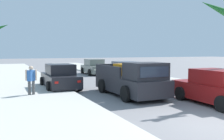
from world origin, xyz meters
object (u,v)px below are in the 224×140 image
(pickup_truck, at_px, (131,81))
(car_left_mid, at_px, (60,77))
(car_left_near, at_px, (94,67))
(pedestrian, at_px, (31,79))
(car_right_mid, at_px, (125,72))
(car_right_near, at_px, (216,88))

(pickup_truck, xyz_separation_m, car_left_mid, (-2.87, 4.09, -0.08))
(car_left_near, height_order, pedestrian, pedestrian)
(pickup_truck, xyz_separation_m, car_right_mid, (2.63, 6.07, -0.08))
(pedestrian, bearing_deg, car_right_near, -34.85)
(car_right_near, height_order, pedestrian, pedestrian)
(car_right_mid, bearing_deg, pickup_truck, -113.41)
(pickup_truck, height_order, car_left_mid, pickup_truck)
(car_left_near, bearing_deg, car_right_near, -89.80)
(car_left_near, relative_size, car_right_mid, 1.00)
(car_left_near, bearing_deg, pedestrian, -123.61)
(car_right_near, xyz_separation_m, car_right_mid, (0.16, 9.39, 0.00))
(car_left_near, relative_size, car_left_mid, 1.01)
(pickup_truck, bearing_deg, car_right_mid, 66.59)
(car_right_mid, distance_m, pedestrian, 8.61)
(pickup_truck, bearing_deg, car_left_near, 79.20)
(car_right_near, height_order, car_right_mid, same)
(pickup_truck, height_order, car_left_near, pickup_truck)
(pedestrian, bearing_deg, car_left_near, 56.39)
(pickup_truck, xyz_separation_m, car_left_near, (2.41, 12.64, -0.08))
(car_left_mid, relative_size, pedestrian, 2.68)
(pickup_truck, xyz_separation_m, pedestrian, (-4.82, 1.76, 0.12))
(car_right_near, distance_m, pedestrian, 8.88)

